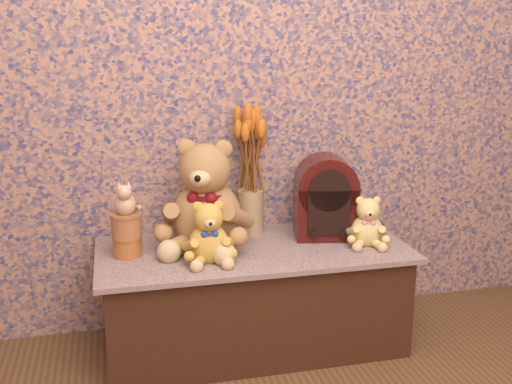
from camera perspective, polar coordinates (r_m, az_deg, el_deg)
display_shelf at (r=2.50m, az=-0.27°, el=-9.81°), size 1.23×0.57×0.42m
teddy_large at (r=2.38m, az=-4.70°, el=0.23°), size 0.50×0.54×0.46m
teddy_medium at (r=2.25m, az=-4.51°, el=-3.47°), size 0.21×0.24×0.25m
teddy_small at (r=2.46m, az=10.45°, el=-2.49°), size 0.22×0.24×0.22m
cathedral_radio at (r=2.52m, az=6.59°, el=-0.42°), size 0.28×0.23×0.35m
ceramic_vase at (r=2.57m, az=-0.53°, el=-1.86°), size 0.11×0.11×0.19m
dried_stalks at (r=2.50m, az=-0.55°, el=5.24°), size 0.25×0.25×0.46m
biscuit_tin_lower at (r=2.37m, az=-12.03°, el=-5.01°), size 0.12×0.12×0.08m
biscuit_tin_upper at (r=2.34m, az=-12.13°, el=-3.07°), size 0.14×0.14×0.09m
cat_figurine at (r=2.31m, az=-12.28°, el=-0.44°), size 0.10×0.11×0.13m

